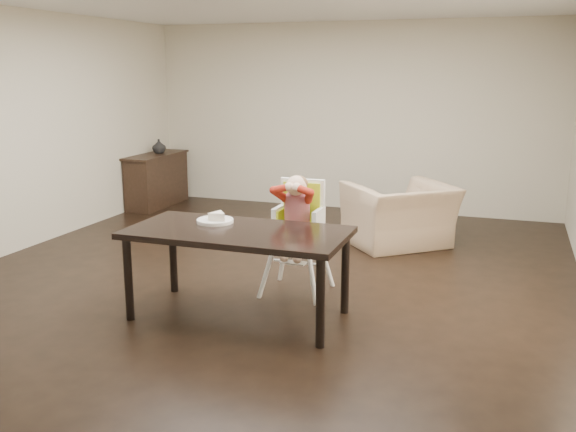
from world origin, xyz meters
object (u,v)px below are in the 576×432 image
Objects in this scene: armchair at (400,205)px; high_chair at (298,210)px; sideboard at (157,180)px; dining_table at (238,239)px.

high_chair is at bearing 32.02° from armchair.
dining_table is at bearing -51.38° from sideboard.
armchair reaches higher than dining_table.
sideboard reaches higher than dining_table.
dining_table is 4.75m from sideboard.
high_chair reaches higher than armchair.
armchair is at bearing 71.51° from dining_table.
dining_table is 1.60× the size of armchair.
sideboard is (-2.96, 3.71, -0.27)m from dining_table.
high_chair is 0.87× the size of sideboard.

